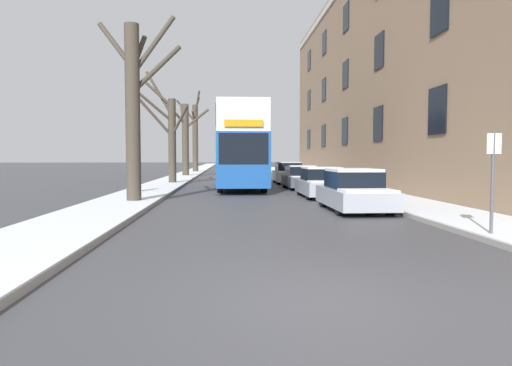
% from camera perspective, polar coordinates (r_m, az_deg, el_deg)
% --- Properties ---
extents(ground_plane, '(320.00, 320.00, 0.00)m').
position_cam_1_polar(ground_plane, '(5.97, 10.18, -14.39)').
color(ground_plane, '#424247').
extents(sidewalk_left, '(2.59, 130.00, 0.16)m').
position_cam_1_polar(sidewalk_left, '(58.68, -7.58, 1.51)').
color(sidewalk_left, gray).
rests_on(sidewalk_left, ground).
extents(sidewalk_right, '(2.59, 130.00, 0.16)m').
position_cam_1_polar(sidewalk_right, '(58.93, 2.80, 1.54)').
color(sidewalk_right, gray).
rests_on(sidewalk_right, ground).
extents(terrace_facade_right, '(9.10, 38.29, 14.09)m').
position_cam_1_polar(terrace_facade_right, '(33.22, 18.85, 12.13)').
color(terrace_facade_right, '#8C7056').
rests_on(terrace_facade_right, ground).
extents(bare_tree_left_0, '(3.24, 1.47, 7.37)m').
position_cam_1_polar(bare_tree_left_0, '(18.20, -14.97, 9.31)').
color(bare_tree_left_0, '#423A30').
rests_on(bare_tree_left_0, ground).
extents(bare_tree_left_1, '(3.49, 2.16, 7.51)m').
position_cam_1_polar(bare_tree_left_1, '(30.56, -10.77, 6.10)').
color(bare_tree_left_1, '#423A30').
rests_on(bare_tree_left_1, ground).
extents(bare_tree_left_2, '(3.57, 2.77, 6.82)m').
position_cam_1_polar(bare_tree_left_2, '(42.75, -8.80, 5.62)').
color(bare_tree_left_2, '#423A30').
rests_on(bare_tree_left_2, ground).
extents(bare_tree_left_3, '(2.92, 2.75, 9.48)m').
position_cam_1_polar(bare_tree_left_3, '(54.37, -7.64, 5.99)').
color(bare_tree_left_3, '#423A30').
rests_on(bare_tree_left_3, ground).
extents(double_decker_bus, '(2.61, 10.64, 4.61)m').
position_cam_1_polar(double_decker_bus, '(26.56, -2.00, 4.95)').
color(double_decker_bus, '#194C99').
rests_on(double_decker_bus, ground).
extents(parked_car_0, '(1.82, 4.09, 1.42)m').
position_cam_1_polar(parked_car_0, '(15.75, 12.17, -1.04)').
color(parked_car_0, '#9EA3AD').
rests_on(parked_car_0, ground).
extents(parked_car_1, '(1.87, 3.92, 1.36)m').
position_cam_1_polar(parked_car_1, '(20.77, 8.25, -0.04)').
color(parked_car_1, '#9EA3AD').
rests_on(parked_car_1, ground).
extents(parked_car_2, '(1.79, 4.19, 1.33)m').
position_cam_1_polar(parked_car_2, '(26.47, 5.65, 0.64)').
color(parked_car_2, '#474C56').
rests_on(parked_car_2, ground).
extents(parked_car_3, '(1.90, 4.12, 1.48)m').
position_cam_1_polar(parked_car_3, '(31.78, 4.07, 1.19)').
color(parked_car_3, silver).
rests_on(parked_car_3, ground).
extents(pedestrian_left_sidewalk, '(0.35, 0.35, 1.59)m').
position_cam_1_polar(pedestrian_left_sidewalk, '(22.70, -14.73, 0.77)').
color(pedestrian_left_sidewalk, black).
rests_on(pedestrian_left_sidewalk, ground).
extents(street_sign_post, '(0.32, 0.07, 2.35)m').
position_cam_1_polar(street_sign_post, '(11.02, 27.48, 0.54)').
color(street_sign_post, '#4C4F54').
rests_on(street_sign_post, ground).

